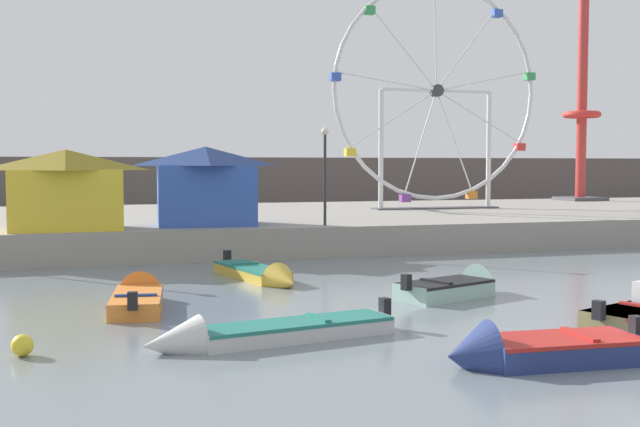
# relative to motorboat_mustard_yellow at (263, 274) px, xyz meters

# --- Properties ---
(quay_promenade) EXTENTS (110.00, 20.92, 1.28)m
(quay_promenade) POSITION_rel_motorboat_mustard_yellow_xyz_m (6.14, 15.70, 0.42)
(quay_promenade) COLOR gray
(quay_promenade) RESTS_ON ground_plane
(distant_town_skyline) EXTENTS (140.00, 3.00, 4.40)m
(distant_town_skyline) POSITION_rel_motorboat_mustard_yellow_xyz_m (6.14, 37.93, 1.98)
(distant_town_skyline) COLOR #564C47
(distant_town_skyline) RESTS_ON ground_plane
(motorboat_mustard_yellow) EXTENTS (2.16, 5.27, 1.06)m
(motorboat_mustard_yellow) POSITION_rel_motorboat_mustard_yellow_xyz_m (0.00, 0.00, 0.00)
(motorboat_mustard_yellow) COLOR gold
(motorboat_mustard_yellow) RESTS_ON ground_plane
(motorboat_seafoam) EXTENTS (3.83, 2.51, 1.26)m
(motorboat_seafoam) POSITION_rel_motorboat_mustard_yellow_xyz_m (4.81, -4.50, 0.05)
(motorboat_seafoam) COLOR #93BCAD
(motorboat_seafoam) RESTS_ON ground_plane
(motorboat_navy_blue) EXTENTS (4.11, 1.59, 1.31)m
(motorboat_navy_blue) POSITION_rel_motorboat_mustard_yellow_xyz_m (2.45, -11.95, 0.05)
(motorboat_navy_blue) COLOR navy
(motorboat_navy_blue) RESTS_ON ground_plane
(motorboat_pale_grey) EXTENTS (5.81, 2.14, 1.07)m
(motorboat_pale_grey) POSITION_rel_motorboat_mustard_yellow_xyz_m (-2.20, -8.71, -0.01)
(motorboat_pale_grey) COLOR silver
(motorboat_pale_grey) RESTS_ON ground_plane
(motorboat_orange_hull) EXTENTS (1.72, 4.37, 1.19)m
(motorboat_orange_hull) POSITION_rel_motorboat_mustard_yellow_xyz_m (-4.19, -3.33, 0.02)
(motorboat_orange_hull) COLOR orange
(motorboat_orange_hull) RESTS_ON ground_plane
(ferris_wheel_white_frame) EXTENTS (12.69, 1.20, 13.04)m
(ferris_wheel_white_frame) POSITION_rel_motorboat_mustard_yellow_xyz_m (13.92, 16.40, 7.61)
(ferris_wheel_white_frame) COLOR silver
(ferris_wheel_white_frame) RESTS_ON quay_promenade
(drop_tower_red_tower) EXTENTS (2.80, 2.80, 16.35)m
(drop_tower_red_tower) POSITION_rel_motorboat_mustard_yellow_xyz_m (28.34, 23.04, 7.82)
(drop_tower_red_tower) COLOR #BC332D
(drop_tower_red_tower) RESTS_ON quay_promenade
(carnival_booth_blue_tent) EXTENTS (4.59, 3.78, 3.28)m
(carnival_booth_blue_tent) POSITION_rel_motorboat_mustard_yellow_xyz_m (-0.63, 7.96, 2.76)
(carnival_booth_blue_tent) COLOR #3356B7
(carnival_booth_blue_tent) RESTS_ON quay_promenade
(carnival_booth_yellow_awning) EXTENTS (4.59, 2.99, 3.11)m
(carnival_booth_yellow_awning) POSITION_rel_motorboat_mustard_yellow_xyz_m (-6.18, 7.05, 2.68)
(carnival_booth_yellow_awning) COLOR yellow
(carnival_booth_yellow_awning) RESTS_ON quay_promenade
(promenade_lamp_far) EXTENTS (0.32, 0.32, 4.07)m
(promenade_lamp_far) POSITION_rel_motorboat_mustard_yellow_xyz_m (4.08, 6.26, 3.70)
(promenade_lamp_far) COLOR #2D2D33
(promenade_lamp_far) RESTS_ON quay_promenade
(mooring_buoy_orange) EXTENTS (0.44, 0.44, 0.44)m
(mooring_buoy_orange) POSITION_rel_motorboat_mustard_yellow_xyz_m (-6.79, -8.46, 0.00)
(mooring_buoy_orange) COLOR yellow
(mooring_buoy_orange) RESTS_ON ground_plane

